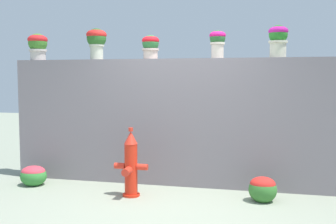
% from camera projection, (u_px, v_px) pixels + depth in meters
% --- Properties ---
extents(ground_plane, '(24.00, 24.00, 0.00)m').
position_uv_depth(ground_plane, '(163.00, 209.00, 5.05)').
color(ground_plane, gray).
extents(stone_wall, '(5.39, 0.30, 1.92)m').
position_uv_depth(stone_wall, '(182.00, 122.00, 6.14)').
color(stone_wall, gray).
rests_on(stone_wall, ground).
extents(potted_plant_0, '(0.32, 0.32, 0.44)m').
position_uv_depth(potted_plant_0, '(38.00, 45.00, 6.60)').
color(potted_plant_0, beige).
rests_on(potted_plant_0, stone_wall).
extents(potted_plant_1, '(0.32, 0.32, 0.49)m').
position_uv_depth(potted_plant_1, '(97.00, 40.00, 6.37)').
color(potted_plant_1, beige).
rests_on(potted_plant_1, stone_wall).
extents(potted_plant_2, '(0.27, 0.27, 0.37)m').
position_uv_depth(potted_plant_2, '(151.00, 45.00, 6.17)').
color(potted_plant_2, beige).
rests_on(potted_plant_2, stone_wall).
extents(potted_plant_3, '(0.24, 0.24, 0.41)m').
position_uv_depth(potted_plant_3, '(218.00, 41.00, 5.93)').
color(potted_plant_3, beige).
rests_on(potted_plant_3, stone_wall).
extents(potted_plant_4, '(0.28, 0.28, 0.46)m').
position_uv_depth(potted_plant_4, '(278.00, 38.00, 5.72)').
color(potted_plant_4, beige).
rests_on(potted_plant_4, stone_wall).
extents(fire_hydrant, '(0.48, 0.37, 0.96)m').
position_uv_depth(fire_hydrant, '(131.00, 165.00, 5.56)').
color(fire_hydrant, red).
rests_on(fire_hydrant, ground).
extents(flower_bush_left, '(0.40, 0.36, 0.31)m').
position_uv_depth(flower_bush_left, '(33.00, 175.00, 6.15)').
color(flower_bush_left, '#358437').
rests_on(flower_bush_left, ground).
extents(flower_bush_right, '(0.37, 0.33, 0.35)m').
position_uv_depth(flower_bush_right, '(263.00, 188.00, 5.33)').
color(flower_bush_right, '#36732F').
rests_on(flower_bush_right, ground).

